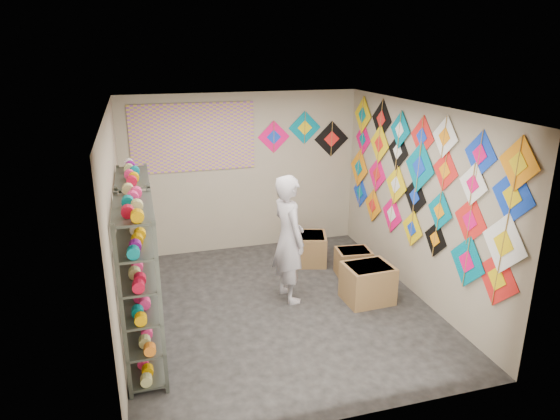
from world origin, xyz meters
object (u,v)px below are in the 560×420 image
object	(u,v)px
shelf_rack_back	(138,245)
shopkeeper	(289,239)
shelf_rack_front	(141,289)
carton_a	(368,283)
carton_b	(353,263)
carton_c	(310,249)

from	to	relation	value
shelf_rack_back	shopkeeper	distance (m)	1.99
shelf_rack_back	shopkeeper	bearing A→B (deg)	-6.62
shelf_rack_front	shelf_rack_back	world-z (taller)	same
shelf_rack_back	carton_a	bearing A→B (deg)	-11.54
shopkeeper	carton_b	bearing A→B (deg)	-79.87
shopkeeper	carton_b	distance (m)	1.44
shopkeeper	carton_c	distance (m)	1.43
carton_c	shopkeeper	bearing A→B (deg)	-106.89
shelf_rack_back	carton_b	bearing A→B (deg)	3.57
shelf_rack_front	carton_a	size ratio (longest dim) A/B	2.95
shelf_rack_back	shopkeeper	size ratio (longest dim) A/B	1.05
shelf_rack_front	carton_a	world-z (taller)	shelf_rack_front
shelf_rack_back	carton_b	xyz separation A→B (m)	(3.17, 0.20, -0.74)
shelf_rack_back	carton_c	size ratio (longest dim) A/B	3.39
shelf_rack_back	carton_c	bearing A→B (deg)	17.23
shopkeeper	carton_b	world-z (taller)	shopkeeper
shelf_rack_back	carton_c	xyz separation A→B (m)	(2.68, 0.83, -0.71)
shelf_rack_back	carton_c	distance (m)	2.89
shopkeeper	carton_b	size ratio (longest dim) A/B	3.52
carton_a	carton_b	xyz separation A→B (m)	(0.15, 0.81, -0.06)
shelf_rack_back	carton_b	size ratio (longest dim) A/B	3.71
carton_a	carton_c	size ratio (longest dim) A/B	1.15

